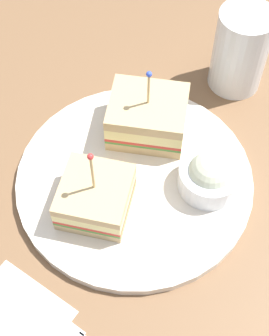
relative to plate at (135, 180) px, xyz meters
The scene contains 8 objects.
ground_plane 1.63cm from the plate, ahead, with size 95.96×95.96×2.00cm, color brown.
plate is the anchor object (origin of this frame).
sandwich_half_front 6.74cm from the plate, 82.16° to the left, with size 10.65×10.75×10.71cm.
sandwich_half_back 8.23cm from the plate, 63.10° to the right, with size 12.40×11.88×10.71cm.
coleslaw_bowl 9.37cm from the plate, 147.60° to the right, with size 7.41×7.41×5.34cm.
drink_glass 22.79cm from the plate, 90.47° to the right, with size 7.42×7.42×11.84cm.
napkin 21.64cm from the plate, 92.74° to the left, with size 10.49×9.44×0.15cm, color white.
fork 19.56cm from the plate, 104.15° to the left, with size 12.36×2.48×0.35cm.
Camera 1 is at (-21.22, 25.59, 53.87)cm, focal length 54.06 mm.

